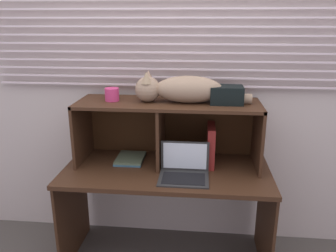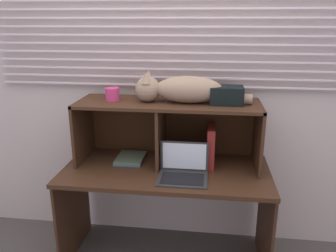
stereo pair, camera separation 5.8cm
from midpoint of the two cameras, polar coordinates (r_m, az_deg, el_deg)
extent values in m
cube|color=beige|center=(2.53, 1.39, 7.29)|extent=(4.40, 0.04, 2.50)
cube|color=silver|center=(2.48, 1.27, 6.84)|extent=(2.59, 0.02, 0.01)
cube|color=silver|center=(2.47, 1.28, 8.18)|extent=(2.59, 0.02, 0.01)
cube|color=silver|center=(2.47, 1.29, 9.52)|extent=(2.59, 0.02, 0.01)
cube|color=silver|center=(2.46, 1.30, 10.88)|extent=(2.59, 0.02, 0.01)
cube|color=silver|center=(2.45, 1.31, 12.24)|extent=(2.59, 0.02, 0.01)
cube|color=silver|center=(2.45, 1.32, 13.61)|extent=(2.59, 0.02, 0.01)
cube|color=silver|center=(2.44, 1.33, 14.98)|extent=(2.59, 0.02, 0.01)
cube|color=silver|center=(2.44, 1.34, 16.36)|extent=(2.59, 0.02, 0.01)
cube|color=silver|center=(2.44, 1.35, 17.73)|extent=(2.59, 0.02, 0.01)
cube|color=silver|center=(2.44, 1.36, 19.11)|extent=(2.59, 0.02, 0.01)
cube|color=#3B2314|center=(2.34, 0.36, -7.52)|extent=(1.40, 0.66, 0.03)
cube|color=#3B2314|center=(2.68, -14.97, -13.51)|extent=(0.02, 0.59, 0.69)
cube|color=#3B2314|center=(2.54, 16.64, -15.44)|extent=(0.02, 0.59, 0.69)
cube|color=#3B2314|center=(2.30, 0.73, 3.78)|extent=(1.25, 0.41, 0.02)
cube|color=#3B2314|center=(2.50, -13.39, -0.57)|extent=(0.02, 0.41, 0.44)
cube|color=#3B2314|center=(2.38, 15.58, -1.71)|extent=(0.02, 0.41, 0.44)
cube|color=#3B2314|center=(2.37, -0.51, -1.36)|extent=(0.02, 0.39, 0.42)
cube|color=#3A210F|center=(2.55, 1.22, 0.25)|extent=(1.25, 0.01, 0.44)
ellipsoid|color=#9A7E66|center=(2.27, 4.24, 6.14)|extent=(0.45, 0.19, 0.18)
sphere|color=#9A7E66|center=(2.30, -2.69, 6.20)|extent=(0.17, 0.17, 0.17)
cone|color=#9C8264|center=(2.25, -2.91, 8.12)|extent=(0.08, 0.08, 0.08)
cone|color=#9D7D66|center=(2.33, -2.54, 8.46)|extent=(0.08, 0.08, 0.08)
cylinder|color=#9A7E66|center=(2.29, 11.84, 4.47)|extent=(0.22, 0.07, 0.07)
cube|color=#2B2B2B|center=(2.19, 3.23, -8.83)|extent=(0.32, 0.25, 0.01)
cube|color=#2B2B2B|center=(2.26, 3.49, -5.06)|extent=(0.32, 0.01, 0.20)
cube|color=white|center=(2.25, 3.49, -5.10)|extent=(0.29, 0.00, 0.18)
cube|color=black|center=(2.18, 3.21, -8.81)|extent=(0.27, 0.17, 0.00)
cube|color=maroon|center=(2.38, 7.90, -3.24)|extent=(0.05, 0.25, 0.28)
cube|color=#325B75|center=(2.48, -5.66, -5.57)|extent=(0.19, 0.24, 0.01)
cube|color=#526149|center=(2.48, -5.61, -5.26)|extent=(0.19, 0.24, 0.01)
cylinder|color=#CB376E|center=(2.37, -8.62, 5.30)|extent=(0.10, 0.10, 0.09)
cube|color=black|center=(2.28, 10.52, 5.12)|extent=(0.22, 0.16, 0.12)
camera|label=1|loc=(0.03, -89.29, 0.22)|focal=36.32mm
camera|label=2|loc=(0.03, 90.71, -0.22)|focal=36.32mm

